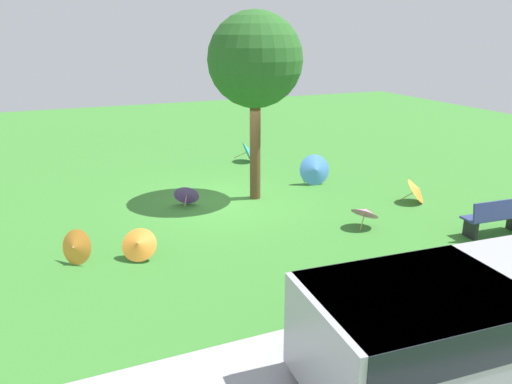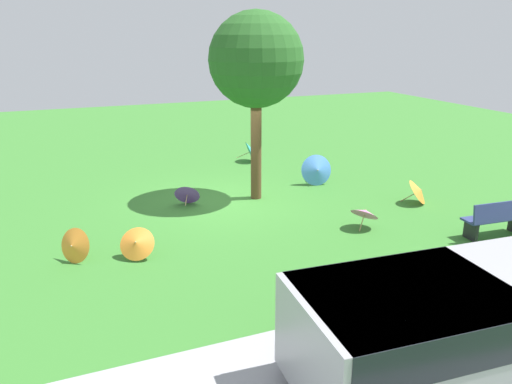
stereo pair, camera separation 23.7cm
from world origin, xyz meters
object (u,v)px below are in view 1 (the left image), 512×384
at_px(parasol_purple_0, 187,194).
at_px(parasol_orange_2, 138,244).
at_px(van_dark, 462,322).
at_px(shade_tree, 255,61).
at_px(parasol_teal_0, 249,151).
at_px(parasol_blue_0, 315,170).
at_px(park_bench, 497,217).
at_px(parasol_orange_0, 418,190).
at_px(parasol_pink_0, 365,212).
at_px(parasol_orange_1, 75,247).

relative_size(parasol_purple_0, parasol_orange_2, 0.92).
xyz_separation_m(van_dark, shade_tree, (-0.53, -8.21, 2.87)).
height_order(parasol_teal_0, parasol_blue_0, parasol_blue_0).
xyz_separation_m(park_bench, shade_tree, (4.07, -4.69, 3.32)).
distance_m(parasol_orange_0, parasol_orange_2, 7.77).
relative_size(parasol_pink_0, parasol_blue_0, 0.90).
bearing_deg(parasol_blue_0, shade_tree, 11.06).
distance_m(parasol_purple_0, parasol_teal_0, 5.00).
relative_size(parasol_orange_0, parasol_orange_1, 1.23).
height_order(park_bench, parasol_orange_0, park_bench).
distance_m(shade_tree, parasol_orange_2, 5.81).
relative_size(van_dark, park_bench, 2.89).
height_order(shade_tree, parasol_pink_0, shade_tree).
distance_m(shade_tree, parasol_orange_1, 6.53).
height_order(shade_tree, parasol_blue_0, shade_tree).
height_order(van_dark, shade_tree, shade_tree).
relative_size(shade_tree, parasol_purple_0, 6.22).
height_order(parasol_orange_1, parasol_blue_0, parasol_blue_0).
xyz_separation_m(parasol_pink_0, parasol_blue_0, (-0.62, -3.51, 0.08)).
relative_size(parasol_purple_0, parasol_blue_0, 0.81).
xyz_separation_m(parasol_orange_0, parasol_purple_0, (5.91, -2.30, -0.04)).
bearing_deg(park_bench, parasol_orange_0, -87.45).
bearing_deg(parasol_purple_0, van_dark, 99.64).
height_order(van_dark, park_bench, van_dark).
distance_m(park_bench, parasol_orange_1, 9.36).
height_order(parasol_purple_0, parasol_orange_2, parasol_orange_2).
xyz_separation_m(park_bench, parasol_purple_0, (6.02, -4.85, -0.14)).
distance_m(parasol_pink_0, parasol_purple_0, 4.79).
bearing_deg(park_bench, parasol_orange_1, -13.98).
relative_size(parasol_orange_1, parasol_purple_0, 0.92).
distance_m(parasol_orange_1, parasol_blue_0, 7.74).
bearing_deg(van_dark, shade_tree, -93.71).
bearing_deg(parasol_orange_1, park_bench, 166.02).
bearing_deg(parasol_orange_0, parasol_purple_0, -21.30).
distance_m(parasol_orange_0, parasol_orange_1, 8.97).
height_order(shade_tree, parasol_orange_1, shade_tree).
relative_size(parasol_orange_0, parasol_teal_0, 1.11).
bearing_deg(van_dark, park_bench, -142.58).
bearing_deg(shade_tree, parasol_teal_0, -109.81).
xyz_separation_m(shade_tree, parasol_pink_0, (-1.57, 3.09, -3.38)).
xyz_separation_m(parasol_orange_0, parasol_orange_2, (7.75, 0.64, 0.00)).
bearing_deg(parasol_orange_2, parasol_blue_0, -151.85).
bearing_deg(parasol_purple_0, parasol_pink_0, 137.27).
relative_size(van_dark, parasol_orange_0, 5.06).
distance_m(parasol_orange_0, parasol_purple_0, 6.34).
bearing_deg(parasol_orange_1, parasol_blue_0, -158.37).
bearing_deg(parasol_purple_0, shade_tree, 175.14).
distance_m(shade_tree, parasol_blue_0, 3.98).
bearing_deg(parasol_teal_0, shade_tree, 70.19).
xyz_separation_m(park_bench, parasol_blue_0, (1.88, -5.11, 0.02)).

